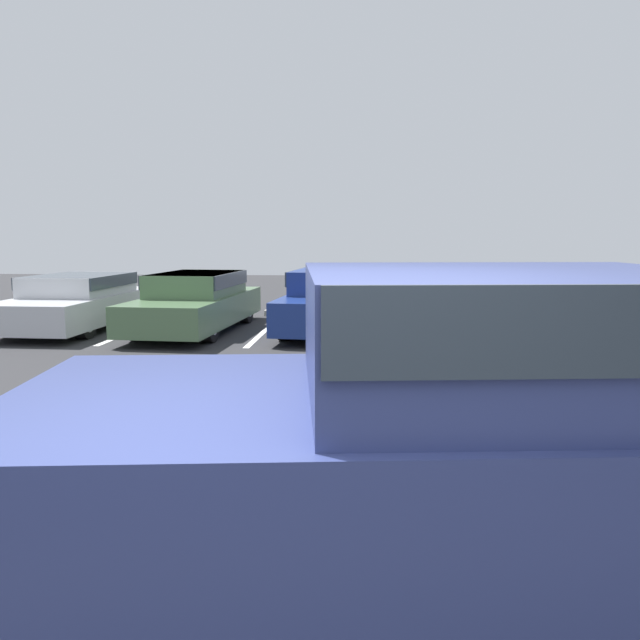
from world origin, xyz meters
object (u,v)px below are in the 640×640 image
at_px(parked_sedan_b, 196,300).
at_px(parked_sedan_c, 334,299).
at_px(wheel_stop_curb, 300,313).
at_px(parked_sedan_d, 470,303).
at_px(parked_sedan_a, 79,300).
at_px(pickup_truck, 560,441).

bearing_deg(parked_sedan_b, parked_sedan_c, 97.57).
relative_size(parked_sedan_b, wheel_stop_curb, 2.67).
height_order(parked_sedan_c, wheel_stop_curb, parked_sedan_c).
height_order(parked_sedan_c, parked_sedan_d, parked_sedan_c).
xyz_separation_m(parked_sedan_c, parked_sedan_d, (2.83, -0.37, -0.04)).
distance_m(parked_sedan_a, wheel_stop_curb, 5.31).
relative_size(pickup_truck, parked_sedan_a, 1.30).
bearing_deg(parked_sedan_b, pickup_truck, 29.33).
height_order(parked_sedan_b, parked_sedan_d, parked_sedan_b).
bearing_deg(pickup_truck, parked_sedan_a, 120.16).
distance_m(pickup_truck, parked_sedan_c, 10.10).
xyz_separation_m(parked_sedan_c, wheel_stop_curb, (-1.01, 2.48, -0.63)).
distance_m(parked_sedan_c, parked_sedan_d, 2.86).
bearing_deg(parked_sedan_b, parked_sedan_a, -90.10).
xyz_separation_m(parked_sedan_b, parked_sedan_d, (5.78, -0.15, -0.01)).
bearing_deg(parked_sedan_a, pickup_truck, 38.21).
bearing_deg(pickup_truck, parked_sedan_c, 93.44).
xyz_separation_m(parked_sedan_b, wheel_stop_curb, (1.94, 2.70, -0.60)).
bearing_deg(wheel_stop_curb, parked_sedan_d, -36.61).
height_order(parked_sedan_a, parked_sedan_b, parked_sedan_b).
distance_m(parked_sedan_b, parked_sedan_c, 2.95).
bearing_deg(wheel_stop_curb, parked_sedan_b, -125.69).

